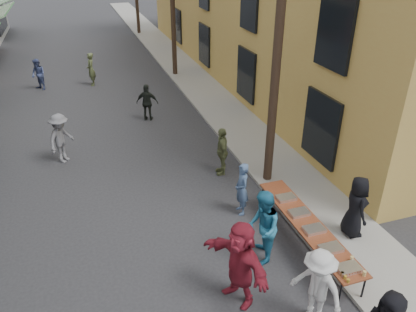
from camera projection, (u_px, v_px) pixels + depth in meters
ground at (154, 277)px, 9.31m from camera, size 120.00×120.00×0.00m
sidewalk at (187, 73)px, 23.22m from camera, size 2.20×60.00×0.10m
utility_pole_near at (278, 38)px, 10.88m from camera, size 0.26×0.26×9.00m
serving_table at (307, 224)px, 9.87m from camera, size 0.70×4.00×0.75m
catering_tray_sausage at (348, 268)px, 8.45m from camera, size 0.50×0.33×0.08m
catering_tray_foil_b at (331, 248)px, 8.99m from camera, size 0.50×0.33×0.08m
catering_tray_buns at (314, 229)px, 9.58m from camera, size 0.50×0.33×0.08m
catering_tray_foil_d at (299, 213)px, 10.16m from camera, size 0.50×0.33×0.08m
catering_tray_buns_end at (286, 198)px, 10.75m from camera, size 0.50×0.33×0.08m
condiment_jar_a at (348, 281)px, 8.14m from camera, size 0.07×0.07×0.08m
condiment_jar_b at (345, 277)px, 8.22m from camera, size 0.07×0.07×0.08m
condiment_jar_c at (342, 274)px, 8.31m from camera, size 0.07×0.07×0.08m
cup_stack at (364, 274)px, 8.29m from camera, size 0.08×0.08×0.12m
guest_front_b at (242, 189)px, 11.14m from camera, size 0.41×0.59×1.55m
guest_front_c at (263, 228)px, 9.39m from camera, size 0.98×1.10×1.88m
guest_front_d at (317, 288)px, 7.86m from camera, size 1.07×1.31×1.76m
guest_front_e at (222, 151)px, 13.06m from camera, size 0.56×1.00×1.62m
guest_queue_back at (240, 263)px, 8.31m from camera, size 1.20×1.91×1.97m
server at (356, 207)px, 10.15m from camera, size 0.67×0.90×1.66m
passerby_left at (61, 138)px, 13.74m from camera, size 1.20×1.30×1.75m
passerby_mid at (147, 103)px, 17.00m from camera, size 1.00×0.71×1.57m
passerby_right at (91, 69)px, 21.11m from camera, size 0.42×0.63×1.69m
passerby_far at (39, 75)px, 20.51m from camera, size 0.94×0.96×1.56m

